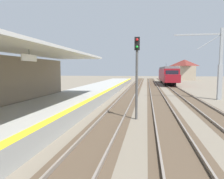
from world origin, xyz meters
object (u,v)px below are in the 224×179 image
catenary_pylon_far_side (217,66)px  distant_trackside_house (184,69)px  approaching_train (168,74)px  rail_signal_post (137,70)px

catenary_pylon_far_side → distant_trackside_house: bearing=84.6°
approaching_train → distant_trackside_house: 19.93m
rail_signal_post → distant_trackside_house: 55.58m
distant_trackside_house → rail_signal_post: bearing=-102.6°
approaching_train → distant_trackside_house: bearing=70.0°
approaching_train → catenary_pylon_far_side: (2.67, -25.28, 1.43)m
approaching_train → distant_trackside_house: distant_trackside_house is taller
distant_trackside_house → catenary_pylon_far_side: bearing=-95.4°
rail_signal_post → approaching_train: bearing=81.6°
rail_signal_post → catenary_pylon_far_side: size_ratio=0.69×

